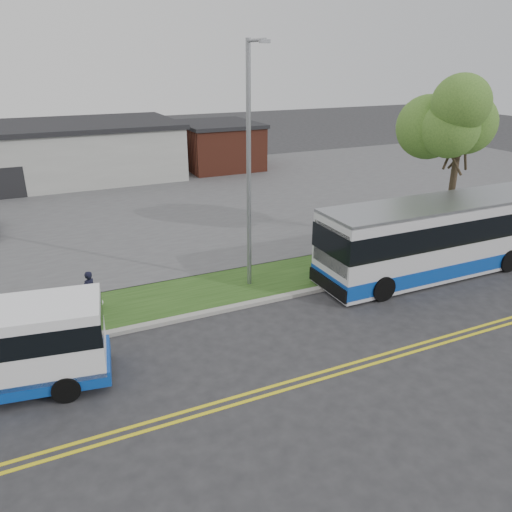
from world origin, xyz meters
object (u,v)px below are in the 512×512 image
transit_bus (443,236)px  pedestrian (90,292)px  shuttle_bus (3,348)px  tree_east (462,121)px  streetlight_near (249,162)px

transit_bus → pedestrian: transit_bus is taller
shuttle_bus → transit_bus: 17.57m
shuttle_bus → pedestrian: 4.74m
tree_east → streetlight_near: 11.05m
tree_east → pedestrian: size_ratio=5.19×
tree_east → transit_bus: 5.78m
tree_east → shuttle_bus: bearing=-169.4°
tree_east → shuttle_bus: 21.07m
pedestrian → transit_bus: bearing=134.3°
shuttle_bus → transit_bus: size_ratio=0.59×
shuttle_bus → pedestrian: size_ratio=4.32×
tree_east → streetlight_near: (-11.00, -0.27, -0.97)m
streetlight_near → shuttle_bus: (-9.16, -3.50, -3.86)m
streetlight_near → shuttle_bus: size_ratio=1.37×
streetlight_near → tree_east: bearing=1.4°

